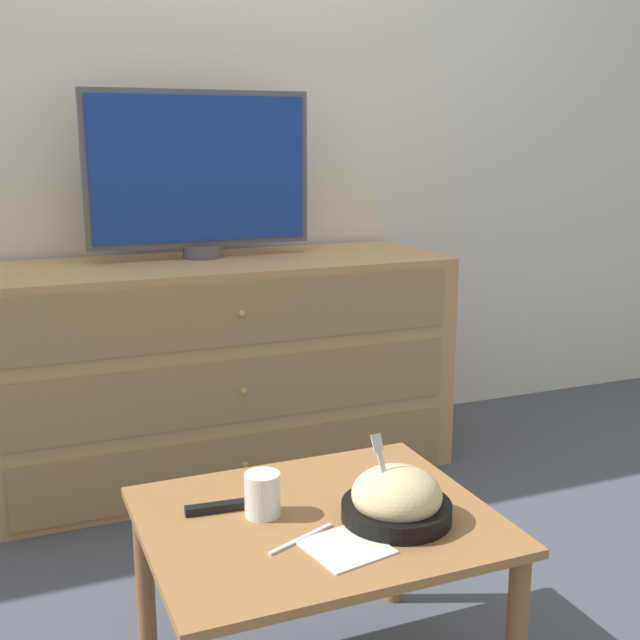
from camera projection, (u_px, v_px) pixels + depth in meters
name	position (u px, v px, depth m)	size (l,w,h in m)	color
ground_plane	(214.00, 439.00, 3.31)	(12.00, 12.00, 0.00)	#474C56
wall_back	(203.00, 115.00, 3.04)	(12.00, 0.05, 2.60)	silver
dresser	(220.00, 368.00, 2.92)	(1.64, 0.59, 0.79)	tan
tv	(199.00, 172.00, 2.84)	(0.81, 0.14, 0.59)	#515156
coffee_table	(318.00, 544.00, 1.72)	(0.73, 0.61, 0.43)	#9E6B3D
takeout_bowl	(397.00, 500.00, 1.68)	(0.23, 0.23, 0.19)	black
drink_cup	(262.00, 497.00, 1.70)	(0.08, 0.08, 0.09)	beige
napkin	(346.00, 547.00, 1.57)	(0.17, 0.17, 0.00)	silver
knife	(301.00, 539.00, 1.61)	(0.16, 0.07, 0.01)	silver
remote_control	(221.00, 507.00, 1.73)	(0.16, 0.04, 0.02)	black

